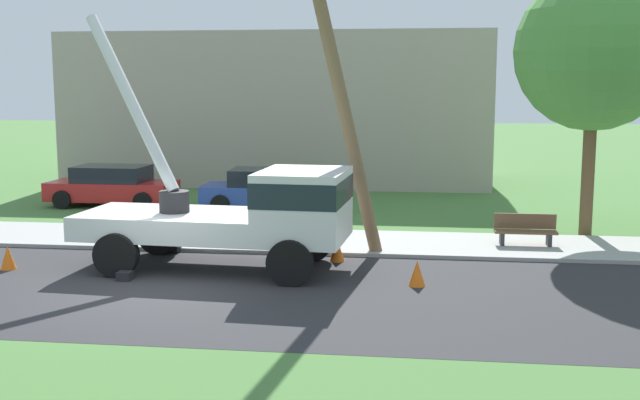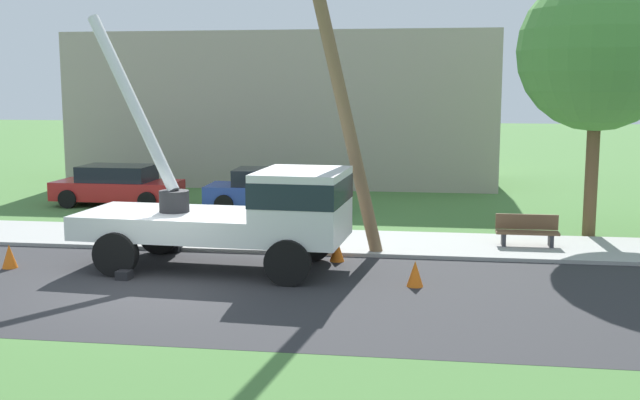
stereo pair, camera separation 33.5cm
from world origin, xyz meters
name	(u,v)px [view 1 (the left image)]	position (x,y,z in m)	size (l,w,h in m)	color
ground_plane	(266,203)	(0.00, 12.00, 0.00)	(120.00, 120.00, 0.00)	#477538
road_asphalt	(154,288)	(0.00, 0.00, 0.00)	(80.00, 7.07, 0.01)	#2B2B2D
sidewalk_strip	(216,239)	(0.00, 5.08, 0.05)	(80.00, 3.09, 0.10)	#9E9E99
utility_truck	(248,210)	(1.63, 1.90, 1.41)	(6.75, 3.21, 5.98)	silver
leaning_utility_pole	(336,73)	(3.47, 3.52, 4.53)	(2.78, 1.31, 8.82)	brown
traffic_cone_ahead	(417,273)	(5.51, 0.91, 0.28)	(0.36, 0.36, 0.56)	orange
traffic_cone_behind	(8,258)	(-3.93, 1.22, 0.28)	(0.36, 0.36, 0.56)	orange
traffic_cone_curbside	(337,250)	(3.57, 3.02, 0.28)	(0.36, 0.36, 0.56)	orange
parked_sedan_red	(112,186)	(-5.22, 10.62, 0.71)	(4.43, 2.07, 1.42)	#B21E1E
parked_sedan_blue	(268,190)	(0.43, 10.32, 0.71)	(4.46, 2.11, 1.42)	#263F99
park_bench	(525,231)	(8.30, 5.15, 0.46)	(1.60, 0.45, 0.90)	brown
roadside_tree_near	(594,52)	(10.25, 7.27, 5.14)	(4.41, 4.41, 7.37)	brown
lowrise_building_backdrop	(280,109)	(-0.61, 18.50, 3.20)	(18.00, 6.00, 6.40)	#A5998C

